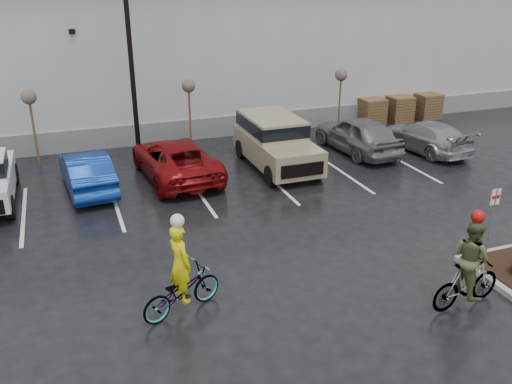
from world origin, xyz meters
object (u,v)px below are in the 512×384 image
object	(u,v)px
sapling_mid	(189,90)
fire_lane_sign	(492,215)
pallet_stack_b	(399,109)
cyclist_olive	(468,273)
car_blue	(87,172)
car_far_silver	(425,136)
pallet_stack_a	(372,111)
lamppost	(128,23)
cyclist_hivis	(181,283)
sapling_east	(341,79)
sapling_west	(29,101)
car_red	(175,159)
pallet_stack_c	(427,106)
car_grey	(358,134)
suv_tan	(277,144)

from	to	relation	value
sapling_mid	fire_lane_sign	distance (m)	13.92
pallet_stack_b	cyclist_olive	distance (m)	17.54
car_blue	car_far_silver	distance (m)	14.60
fire_lane_sign	pallet_stack_a	bearing A→B (deg)	71.19
sapling_mid	lamppost	bearing A→B (deg)	-158.20
cyclist_hivis	cyclist_olive	xyz separation A→B (m)	(6.50, -2.12, 0.13)
sapling_east	fire_lane_sign	xyz separation A→B (m)	(-2.20, -12.80, -1.32)
fire_lane_sign	car_blue	distance (m)	13.75
car_far_silver	car_blue	bearing A→B (deg)	-7.91
sapling_east	fire_lane_sign	size ratio (longest dim) A/B	1.45
pallet_stack_b	cyclist_hivis	world-z (taller)	cyclist_hivis
sapling_west	car_red	bearing A→B (deg)	-32.97
lamppost	pallet_stack_c	world-z (taller)	lamppost
pallet_stack_c	pallet_stack_b	bearing A→B (deg)	180.00
car_grey	sapling_west	bearing A→B (deg)	-16.54
sapling_mid	cyclist_olive	bearing A→B (deg)	-77.24
car_blue	car_far_silver	bearing A→B (deg)	173.58
car_grey	cyclist_olive	distance (m)	12.00
sapling_east	cyclist_hivis	bearing A→B (deg)	-131.23
sapling_east	car_red	size ratio (longest dim) A/B	0.58
car_grey	cyclist_olive	size ratio (longest dim) A/B	1.89
lamppost	car_grey	bearing A→B (deg)	-11.68
pallet_stack_a	car_blue	distance (m)	15.43
car_grey	cyclist_hivis	bearing A→B (deg)	38.50
car_grey	car_red	bearing A→B (deg)	-1.72
sapling_west	pallet_stack_b	xyz separation A→B (m)	(18.20, 1.00, -2.05)
cyclist_olive	car_blue	bearing A→B (deg)	31.12
lamppost	car_far_silver	size ratio (longest dim) A/B	1.98
car_grey	cyclist_olive	world-z (taller)	cyclist_olive
sapling_mid	suv_tan	size ratio (longest dim) A/B	0.63
cyclist_hivis	cyclist_olive	distance (m)	6.84
lamppost	car_far_silver	distance (m)	13.60
sapling_west	fire_lane_sign	bearing A→B (deg)	-47.33
lamppost	sapling_west	bearing A→B (deg)	165.96
cyclist_hivis	sapling_west	bearing A→B (deg)	-5.94
fire_lane_sign	car_red	distance (m)	11.67
sapling_mid	pallet_stack_a	bearing A→B (deg)	5.71
car_far_silver	cyclist_hivis	distance (m)	15.57
sapling_east	car_grey	distance (m)	3.56
car_grey	pallet_stack_c	bearing A→B (deg)	-153.42
car_grey	fire_lane_sign	bearing A→B (deg)	76.78
cyclist_olive	sapling_east	bearing A→B (deg)	-21.67
sapling_mid	pallet_stack_c	distance (m)	13.69
car_grey	lamppost	bearing A→B (deg)	-15.84
lamppost	car_grey	world-z (taller)	lamppost
sapling_mid	pallet_stack_a	distance (m)	10.26
sapling_west	suv_tan	distance (m)	10.04
car_far_silver	cyclist_hivis	size ratio (longest dim) A/B	1.82
pallet_stack_c	car_red	bearing A→B (deg)	-163.96
car_blue	cyclist_hivis	world-z (taller)	cyclist_hivis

